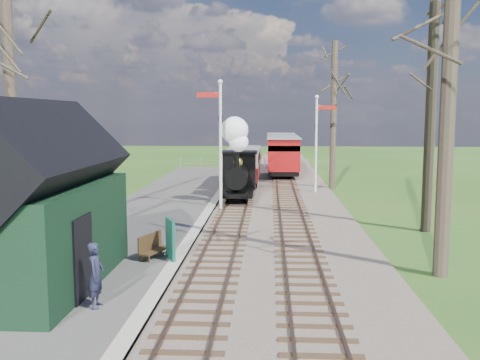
{
  "coord_description": "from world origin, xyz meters",
  "views": [
    {
      "loc": [
        1.61,
        -9.1,
        4.56
      ],
      "look_at": [
        0.26,
        15.23,
        1.6
      ],
      "focal_mm": 40.0,
      "sensor_mm": 36.0,
      "label": 1
    }
  ],
  "objects_px": {
    "semaphore_near": "(219,135)",
    "person": "(96,275)",
    "red_carriage_a": "(283,155)",
    "semaphore_far": "(317,136)",
    "bench": "(152,246)",
    "sign_board": "(171,239)",
    "station_shed": "(37,206)",
    "locomotive": "(238,165)",
    "red_carriage_b": "(281,150)",
    "coach": "(244,165)"
  },
  "relations": [
    {
      "from": "red_carriage_a",
      "to": "coach",
      "type": "bearing_deg",
      "value": -114.97
    },
    {
      "from": "semaphore_near",
      "to": "locomotive",
      "type": "relative_size",
      "value": 1.45
    },
    {
      "from": "bench",
      "to": "locomotive",
      "type": "bearing_deg",
      "value": 80.32
    },
    {
      "from": "sign_board",
      "to": "person",
      "type": "relative_size",
      "value": 0.83
    },
    {
      "from": "bench",
      "to": "person",
      "type": "xyz_separation_m",
      "value": [
        -0.32,
        -4.35,
        0.41
      ]
    },
    {
      "from": "semaphore_near",
      "to": "coach",
      "type": "distance_m",
      "value": 8.77
    },
    {
      "from": "sign_board",
      "to": "red_carriage_b",
      "type": "bearing_deg",
      "value": 82.18
    },
    {
      "from": "coach",
      "to": "red_carriage_b",
      "type": "bearing_deg",
      "value": 76.8
    },
    {
      "from": "semaphore_near",
      "to": "semaphore_far",
      "type": "relative_size",
      "value": 1.09
    },
    {
      "from": "semaphore_far",
      "to": "bench",
      "type": "xyz_separation_m",
      "value": [
        -6.36,
        -15.17,
        -2.81
      ]
    },
    {
      "from": "locomotive",
      "to": "sign_board",
      "type": "distance_m",
      "value": 11.91
    },
    {
      "from": "semaphore_near",
      "to": "red_carriage_a",
      "type": "xyz_separation_m",
      "value": [
        3.37,
        14.04,
        -1.96
      ]
    },
    {
      "from": "station_shed",
      "to": "red_carriage_b",
      "type": "bearing_deg",
      "value": 77.67
    },
    {
      "from": "station_shed",
      "to": "bench",
      "type": "xyz_separation_m",
      "value": [
        2.31,
        2.83,
        -1.72
      ]
    },
    {
      "from": "coach",
      "to": "sign_board",
      "type": "height_order",
      "value": "coach"
    },
    {
      "from": "person",
      "to": "semaphore_near",
      "type": "bearing_deg",
      "value": -6.93
    },
    {
      "from": "coach",
      "to": "red_carriage_a",
      "type": "bearing_deg",
      "value": 65.03
    },
    {
      "from": "semaphore_far",
      "to": "red_carriage_a",
      "type": "xyz_separation_m",
      "value": [
        -1.77,
        8.04,
        -1.69
      ]
    },
    {
      "from": "coach",
      "to": "red_carriage_b",
      "type": "distance_m",
      "value": 11.39
    },
    {
      "from": "coach",
      "to": "bench",
      "type": "distance_m",
      "value": 17.77
    },
    {
      "from": "station_shed",
      "to": "locomotive",
      "type": "distance_m",
      "value": 15.03
    },
    {
      "from": "station_shed",
      "to": "person",
      "type": "xyz_separation_m",
      "value": [
        1.99,
        -1.52,
        -1.31
      ]
    },
    {
      "from": "red_carriage_b",
      "to": "person",
      "type": "relative_size",
      "value": 3.82
    },
    {
      "from": "station_shed",
      "to": "semaphore_near",
      "type": "bearing_deg",
      "value": 73.62
    },
    {
      "from": "semaphore_near",
      "to": "red_carriage_a",
      "type": "height_order",
      "value": "semaphore_near"
    },
    {
      "from": "red_carriage_b",
      "to": "bench",
      "type": "height_order",
      "value": "red_carriage_b"
    },
    {
      "from": "bench",
      "to": "person",
      "type": "bearing_deg",
      "value": -94.22
    },
    {
      "from": "locomotive",
      "to": "sign_board",
      "type": "bearing_deg",
      "value": -96.59
    },
    {
      "from": "semaphore_far",
      "to": "red_carriage_a",
      "type": "relative_size",
      "value": 0.99
    },
    {
      "from": "sign_board",
      "to": "station_shed",
      "type": "bearing_deg",
      "value": -138.01
    },
    {
      "from": "coach",
      "to": "red_carriage_a",
      "type": "distance_m",
      "value": 6.16
    },
    {
      "from": "semaphore_near",
      "to": "person",
      "type": "distance_m",
      "value": 13.87
    },
    {
      "from": "station_shed",
      "to": "sign_board",
      "type": "bearing_deg",
      "value": 41.99
    },
    {
      "from": "red_carriage_a",
      "to": "bench",
      "type": "xyz_separation_m",
      "value": [
        -4.59,
        -23.22,
        -1.12
      ]
    },
    {
      "from": "station_shed",
      "to": "coach",
      "type": "distance_m",
      "value": 20.92
    },
    {
      "from": "coach",
      "to": "bench",
      "type": "xyz_separation_m",
      "value": [
        -1.99,
        -17.63,
        -0.92
      ]
    },
    {
      "from": "semaphore_far",
      "to": "red_carriage_b",
      "type": "height_order",
      "value": "semaphore_far"
    },
    {
      "from": "red_carriage_b",
      "to": "bench",
      "type": "relative_size",
      "value": 4.33
    },
    {
      "from": "station_shed",
      "to": "semaphore_far",
      "type": "distance_m",
      "value": 20.01
    },
    {
      "from": "locomotive",
      "to": "coach",
      "type": "relative_size",
      "value": 0.62
    },
    {
      "from": "semaphore_near",
      "to": "red_carriage_b",
      "type": "height_order",
      "value": "semaphore_near"
    },
    {
      "from": "red_carriage_b",
      "to": "person",
      "type": "bearing_deg",
      "value": -98.44
    },
    {
      "from": "bench",
      "to": "station_shed",
      "type": "bearing_deg",
      "value": -129.26
    },
    {
      "from": "red_carriage_a",
      "to": "sign_board",
      "type": "distance_m",
      "value": 23.76
    },
    {
      "from": "semaphore_far",
      "to": "sign_board",
      "type": "xyz_separation_m",
      "value": [
        -5.75,
        -15.37,
        -2.53
      ]
    },
    {
      "from": "semaphore_near",
      "to": "locomotive",
      "type": "xyz_separation_m",
      "value": [
        0.76,
        2.4,
        -1.63
      ]
    },
    {
      "from": "red_carriage_a",
      "to": "sign_board",
      "type": "bearing_deg",
      "value": -99.63
    },
    {
      "from": "red_carriage_a",
      "to": "person",
      "type": "bearing_deg",
      "value": -100.09
    },
    {
      "from": "coach",
      "to": "red_carriage_b",
      "type": "height_order",
      "value": "red_carriage_b"
    },
    {
      "from": "sign_board",
      "to": "bench",
      "type": "xyz_separation_m",
      "value": [
        -0.61,
        0.2,
        -0.28
      ]
    }
  ]
}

